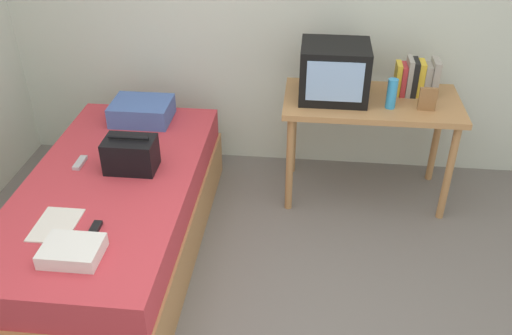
% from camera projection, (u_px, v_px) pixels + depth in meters
% --- Properties ---
extents(bed, '(1.00, 2.00, 0.53)m').
position_uv_depth(bed, '(115.00, 216.00, 3.38)').
color(bed, '#B27F4C').
rests_on(bed, ground).
extents(desk, '(1.16, 0.60, 0.75)m').
position_uv_depth(desk, '(371.00, 112.00, 3.71)').
color(desk, '#B27F4C').
rests_on(desk, ground).
extents(tv, '(0.44, 0.39, 0.36)m').
position_uv_depth(tv, '(334.00, 71.00, 3.59)').
color(tv, black).
rests_on(tv, desk).
extents(water_bottle, '(0.06, 0.06, 0.19)m').
position_uv_depth(water_bottle, '(392.00, 94.00, 3.50)').
color(water_bottle, '#3399DB').
rests_on(water_bottle, desk).
extents(book_row, '(0.27, 0.17, 0.25)m').
position_uv_depth(book_row, '(417.00, 78.00, 3.67)').
color(book_row, gold).
rests_on(book_row, desk).
extents(picture_frame, '(0.11, 0.02, 0.15)m').
position_uv_depth(picture_frame, '(428.00, 99.00, 3.48)').
color(picture_frame, olive).
rests_on(picture_frame, desk).
extents(pillow, '(0.40, 0.32, 0.14)m').
position_uv_depth(pillow, '(142.00, 111.00, 3.84)').
color(pillow, '#4766AD').
rests_on(pillow, bed).
extents(handbag, '(0.30, 0.20, 0.22)m').
position_uv_depth(handbag, '(131.00, 154.00, 3.28)').
color(handbag, black).
rests_on(handbag, bed).
extents(magazine, '(0.21, 0.29, 0.01)m').
position_uv_depth(magazine, '(56.00, 225.00, 2.87)').
color(magazine, white).
rests_on(magazine, bed).
extents(remote_dark, '(0.04, 0.16, 0.02)m').
position_uv_depth(remote_dark, '(94.00, 231.00, 2.82)').
color(remote_dark, black).
rests_on(remote_dark, bed).
extents(remote_silver, '(0.04, 0.14, 0.02)m').
position_uv_depth(remote_silver, '(80.00, 163.00, 3.38)').
color(remote_silver, '#B7B7BC').
rests_on(remote_silver, bed).
extents(folded_towel, '(0.28, 0.22, 0.07)m').
position_uv_depth(folded_towel, '(72.00, 251.00, 2.65)').
color(folded_towel, white).
rests_on(folded_towel, bed).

